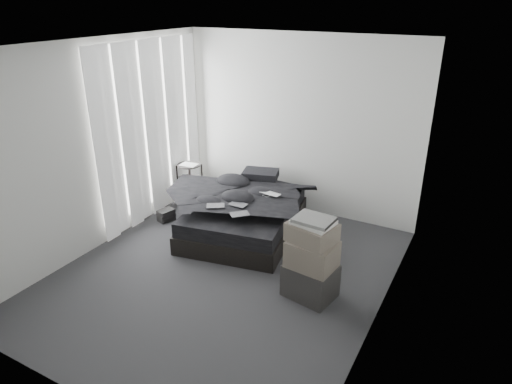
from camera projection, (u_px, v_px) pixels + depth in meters
The scene contains 25 objects.
floor at pixel (224, 273), 5.43m from camera, with size 3.60×4.20×0.01m, color #2E2E30.
ceiling at pixel (216, 45), 4.39m from camera, with size 3.60×4.20×0.01m, color white.
wall_back at pixel (299, 126), 6.60m from camera, with size 3.60×0.01×2.60m, color silver.
wall_front at pixel (60, 264), 3.22m from camera, with size 3.60×0.01×2.60m, color silver.
wall_left at pixel (99, 147), 5.70m from camera, with size 0.01×4.20×2.60m, color silver.
wall_right at pixel (388, 205), 4.12m from camera, with size 0.01×4.20×2.60m, color silver.
window_left at pixel (148, 126), 6.40m from camera, with size 0.02×2.00×2.30m, color white.
curtain_left at pixel (151, 132), 6.40m from camera, with size 0.06×2.12×2.48m, color white.
bed at pixel (244, 224), 6.34m from camera, with size 1.35×1.79×0.24m, color black.
mattress at pixel (244, 210), 6.25m from camera, with size 1.30×1.74×0.19m, color black.
duvet at pixel (243, 198), 6.13m from camera, with size 1.32×1.53×0.21m, color black.
pillow_lower at pixel (257, 181), 6.80m from camera, with size 0.54×0.36×0.12m, color black.
pillow_upper at pixel (261, 174), 6.73m from camera, with size 0.50×0.35×0.11m, color black.
laptop at pixel (268, 190), 6.07m from camera, with size 0.29×0.18×0.02m, color silver.
comic_a at pixel (215, 201), 5.77m from camera, with size 0.23×0.15×0.01m, color black.
comic_b at pixel (238, 199), 5.81m from camera, with size 0.23×0.15×0.01m, color black.
comic_c at pixel (239, 208), 5.55m from camera, with size 0.23×0.15×0.01m, color black.
side_stand at pixel (190, 184), 7.12m from camera, with size 0.35×0.35×0.65m, color black.
papers at pixel (189, 165), 6.97m from camera, with size 0.25×0.19×0.01m, color white.
floor_books at pixel (166, 215), 6.67m from camera, with size 0.16×0.23×0.16m, color black.
box_lower at pixel (310, 280), 4.96m from camera, with size 0.52×0.41×0.38m, color black.
box_mid at pixel (312, 254), 4.81m from camera, with size 0.49×0.38×0.29m, color #5E554A.
box_upper at pixel (312, 232), 4.73m from camera, with size 0.46×0.37×0.20m, color #5E554A.
art_book_white at pixel (313, 222), 4.68m from camera, with size 0.40×0.32×0.04m, color silver.
art_book_snake at pixel (314, 220), 4.65m from camera, with size 0.38×0.31×0.04m, color silver.
Camera 1 is at (2.54, -3.85, 3.05)m, focal length 32.00 mm.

